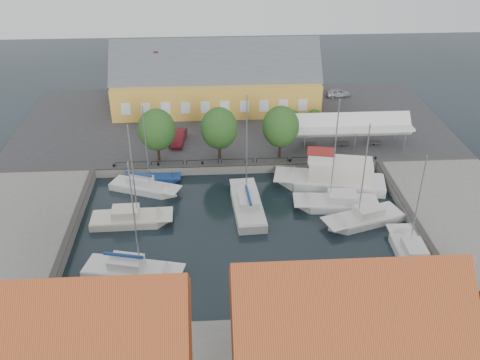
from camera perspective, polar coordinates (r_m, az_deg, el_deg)
The scene contains 20 objects.
ground at distance 52.56m, azimuth 0.39°, elevation -4.67°, with size 140.00×140.00×0.00m, color black.
north_quay at distance 72.46m, azimuth -0.81°, elevation 6.01°, with size 56.00×26.00×1.00m, color #2D2D30.
west_quay at distance 54.02m, azimuth -23.56°, elevation -5.84°, with size 12.00×24.00×1.00m, color slate.
east_quay at distance 56.38m, azimuth 23.52°, elevation -4.26°, with size 12.00×24.00×1.00m, color slate.
quay_edge_fittings at distance 55.98m, azimuth 0.10°, elevation -1.02°, with size 56.00×24.72×0.40m.
warehouse at distance 75.92m, azimuth -3.02°, elevation 10.30°, with size 28.56×14.00×9.55m.
tent_canopy at distance 65.57m, azimuth 11.91°, elevation 5.72°, with size 14.00×4.00×2.83m.
quay_trees at distance 60.57m, azimuth -2.24°, elevation 5.54°, with size 18.20×4.20×6.30m.
car_silver at distance 81.47m, azimuth 10.43°, elevation 9.13°, with size 1.45×3.61×1.23m, color #9DA0A4.
car_red at distance 66.04m, azimuth -6.60°, elevation 4.52°, with size 1.59×4.56×1.50m, color #51121A.
center_sailboat at distance 54.39m, azimuth 0.80°, elevation -2.90°, with size 3.30×9.45×12.71m.
trawler at distance 59.03m, azimuth 9.99°, elevation 0.18°, with size 12.47×5.92×5.00m.
east_boat_a at distance 55.91m, azimuth 10.42°, elevation -2.58°, with size 9.00×3.64×12.35m.
east_boat_b at distance 54.12m, azimuth 13.17°, elevation -4.12°, with size 8.60×5.14×11.29m.
east_boat_c at distance 50.45m, azimuth 17.83°, elevation -7.67°, with size 2.75×8.21×10.42m.
west_boat_a at distance 58.69m, azimuth -10.24°, elevation -0.87°, with size 8.03×4.95×10.53m.
west_boat_b at distance 53.70m, azimuth -11.67°, elevation -4.22°, with size 8.15×2.96×11.02m.
west_boat_d at distance 47.24m, azimuth -11.55°, elevation -9.56°, with size 8.93×4.51×11.54m.
launch_sw at distance 44.18m, azimuth -16.59°, elevation -13.97°, with size 5.51×3.42×0.98m.
launch_nw at distance 60.42m, azimuth -8.27°, elevation 0.07°, with size 4.08×1.75×0.88m.
Camera 1 is at (-2.96, -43.20, 29.80)m, focal length 40.00 mm.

